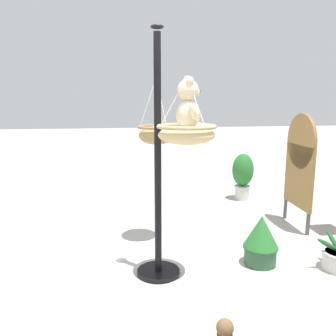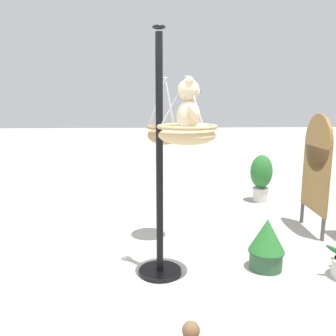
# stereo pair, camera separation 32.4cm
# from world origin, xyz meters

# --- Properties ---
(ground_plane) EXTENTS (40.00, 40.00, 0.00)m
(ground_plane) POSITION_xyz_m (0.00, 0.00, 0.00)
(ground_plane) COLOR #ADAAA3
(display_pole_central) EXTENTS (0.44, 0.44, 2.43)m
(display_pole_central) POSITION_xyz_m (-0.18, 0.04, 0.75)
(display_pole_central) COLOR black
(display_pole_central) RESTS_ON ground
(hanging_basket_with_teddy) EXTENTS (0.56, 0.56, 0.62)m
(hanging_basket_with_teddy) POSITION_xyz_m (-0.03, 0.29, 1.46)
(hanging_basket_with_teddy) COLOR tan
(teddy_bear) EXTENTS (0.35, 0.30, 0.50)m
(teddy_bear) POSITION_xyz_m (-0.03, 0.32, 1.68)
(teddy_bear) COLOR beige
(hanging_basket_left_high) EXTENTS (0.46, 0.46, 0.80)m
(hanging_basket_left_high) POSITION_xyz_m (-1.06, 0.14, 1.37)
(hanging_basket_left_high) COLOR #A37F51
(potted_plant_fern_front) EXTENTS (0.38, 0.38, 0.83)m
(potted_plant_fern_front) POSITION_xyz_m (-2.72, 1.90, 0.47)
(potted_plant_fern_front) COLOR beige
(potted_plant_fern_front) RESTS_ON ground
(potted_plant_bushy_green) EXTENTS (0.38, 0.38, 0.55)m
(potted_plant_bushy_green) POSITION_xyz_m (-0.22, 1.17, 0.28)
(potted_plant_bushy_green) COLOR #2D5638
(potted_plant_bushy_green) RESTS_ON ground
(display_sign_board) EXTENTS (0.76, 0.08, 1.59)m
(display_sign_board) POSITION_xyz_m (-1.27, 2.15, 0.93)
(display_sign_board) COLOR olive
(display_sign_board) RESTS_ON ground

